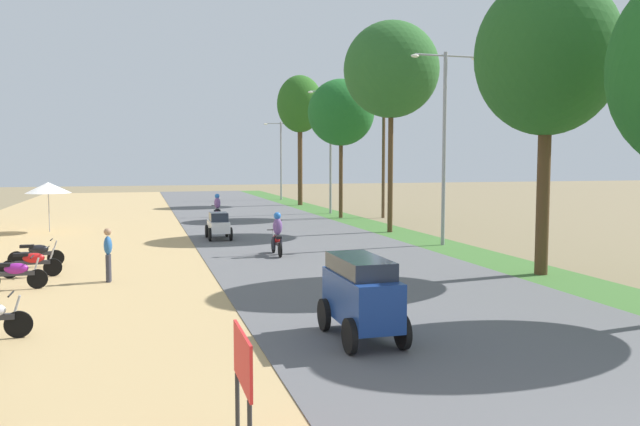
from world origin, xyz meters
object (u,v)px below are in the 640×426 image
utility_pole_near (384,152)px  car_hatchback_white (218,225)px  streetlamp_far (281,154)px  streetlamp_mid (331,143)px  median_tree_second (547,56)px  median_tree_third (391,70)px  streetlamp_near (444,135)px  street_signboard (243,367)px  parked_motorbike_fifth (14,272)px  median_tree_fifth (300,105)px  car_van_blue (361,293)px  vendor_umbrella (48,188)px  motorbike_foreground_rider (277,235)px  motorbike_ahead_second (217,209)px  parked_motorbike_sixth (32,262)px  median_tree_fourth (341,113)px  parked_motorbike_seventh (37,253)px  pedestrian_on_shoulder (108,252)px

utility_pole_near → car_hatchback_white: (-11.50, -8.70, -3.45)m
streetlamp_far → streetlamp_mid: bearing=-90.0°
median_tree_second → utility_pole_near: size_ratio=1.17×
median_tree_third → streetlamp_near: size_ratio=1.29×
street_signboard → parked_motorbike_fifth: bearing=111.9°
median_tree_fifth → car_van_blue: 39.31m
vendor_umbrella → streetlamp_near: (16.93, -9.88, 2.43)m
streetlamp_near → motorbike_foreground_rider: bearing=-171.5°
street_signboard → median_tree_fifth: median_tree_fifth is taller
car_hatchback_white → motorbike_ahead_second: motorbike_ahead_second is taller
parked_motorbike_sixth → median_tree_second: (15.58, -3.88, 6.37)m
median_tree_fourth → motorbike_ahead_second: size_ratio=4.81×
median_tree_third → streetlamp_far: bearing=89.3°
car_van_blue → median_tree_second: bearing=34.2°
median_tree_third → streetlamp_near: 6.20m
car_van_blue → car_hatchback_white: (-0.82, 17.22, -0.28)m
vendor_umbrella → car_van_blue: bearing=-69.0°
parked_motorbike_seventh → street_signboard: (4.63, -15.56, 0.55)m
pedestrian_on_shoulder → motorbike_foreground_rider: (5.94, 3.70, -0.11)m
motorbike_ahead_second → median_tree_fourth: bearing=5.9°
streetlamp_mid → vendor_umbrella: bearing=-158.0°
street_signboard → pedestrian_on_shoulder: 12.26m
median_tree_second → streetlamp_near: 7.57m
streetlamp_mid → car_van_blue: size_ratio=3.47×
median_tree_fourth → motorbike_ahead_second: (-7.85, -0.81, -5.78)m
pedestrian_on_shoulder → median_tree_fourth: 23.19m
parked_motorbike_seventh → vendor_umbrella: size_ratio=0.71×
median_tree_fifth → car_van_blue: median_tree_fifth is taller
motorbike_foreground_rider → vendor_umbrella: bearing=130.6°
median_tree_third → motorbike_ahead_second: median_tree_third is taller
vendor_umbrella → median_tree_fourth: bearing=12.1°
median_tree_third → streetlamp_far: median_tree_third is taller
parked_motorbike_sixth → median_tree_fifth: bearing=61.1°
parked_motorbike_fifth → motorbike_foreground_rider: size_ratio=1.00×
car_hatchback_white → parked_motorbike_seventh: bearing=-139.7°
parked_motorbike_fifth → vendor_umbrella: size_ratio=0.71×
parked_motorbike_seventh → car_hatchback_white: bearing=40.3°
parked_motorbike_fifth → streetlamp_near: size_ratio=0.22×
median_tree_second → motorbike_foreground_rider: size_ratio=5.21×
parked_motorbike_fifth → pedestrian_on_shoulder: pedestrian_on_shoulder is taller
parked_motorbike_fifth → median_tree_third: size_ratio=0.17×
streetlamp_far → parked_motorbike_fifth: bearing=-112.9°
median_tree_fifth → car_van_blue: bearing=-102.2°
median_tree_third → car_van_blue: (-7.89, -17.88, -7.12)m
utility_pole_near → car_van_blue: size_ratio=3.33×
median_tree_second → car_hatchback_white: 15.96m
parked_motorbike_seventh → utility_pole_near: size_ratio=0.22×
median_tree_fifth → motorbike_ahead_second: size_ratio=5.75×
pedestrian_on_shoulder → median_tree_fourth: median_tree_fourth is taller
median_tree_second → streetlamp_near: median_tree_second is taller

